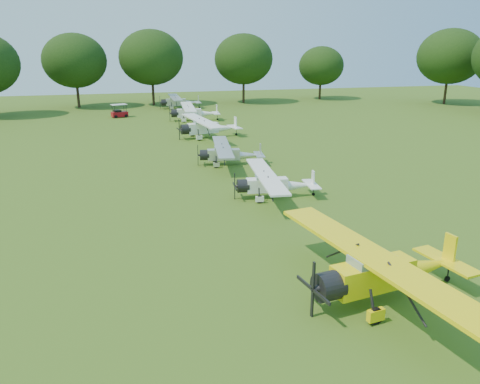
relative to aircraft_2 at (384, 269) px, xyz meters
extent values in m
plane|color=#355916|center=(-1.46, 12.96, -1.38)|extent=(160.00, 160.00, 0.00)
cylinder|color=black|center=(47.44, 57.93, 1.03)|extent=(0.44, 0.44, 4.81)
ellipsoid|color=black|center=(47.44, 57.93, 6.91)|extent=(11.23, 11.23, 9.55)
cylinder|color=black|center=(28.87, 71.01, 0.47)|extent=(0.44, 0.44, 3.70)
ellipsoid|color=black|center=(28.87, 71.01, 4.99)|extent=(8.63, 8.63, 7.34)
cylinder|color=black|center=(12.82, 69.17, 0.87)|extent=(0.44, 0.44, 4.51)
ellipsoid|color=black|center=(12.82, 69.17, 6.39)|extent=(10.52, 10.52, 8.94)
cylinder|color=black|center=(-3.58, 69.69, 0.99)|extent=(0.44, 0.44, 4.74)
ellipsoid|color=black|center=(-3.58, 69.69, 6.78)|extent=(11.05, 11.05, 9.39)
cylinder|color=black|center=(-16.21, 69.49, 0.86)|extent=(0.44, 0.44, 4.49)
ellipsoid|color=black|center=(-16.21, 69.49, 6.35)|extent=(10.47, 10.47, 8.90)
cube|color=yellow|center=(-0.55, -0.09, -0.20)|extent=(3.72, 1.60, 1.18)
cone|color=yellow|center=(2.45, 0.38, -0.37)|extent=(3.26, 1.48, 1.01)
cube|color=#8CA5B2|center=(-0.67, -0.10, 0.42)|extent=(1.94, 1.30, 0.62)
cylinder|color=black|center=(-2.67, -0.41, -0.20)|extent=(1.18, 1.31, 1.17)
cube|color=black|center=(-3.39, -0.52, -0.20)|extent=(0.09, 0.14, 2.36)
cube|color=yellow|center=(-0.67, -0.10, 0.70)|extent=(3.42, 12.03, 0.16)
cube|color=yellow|center=(3.56, 0.55, 0.19)|extent=(0.21, 0.63, 1.46)
cube|color=yellow|center=(3.45, 0.53, -0.31)|extent=(1.42, 3.26, 0.10)
cylinder|color=black|center=(-1.23, -1.61, -1.04)|extent=(0.69, 0.28, 0.67)
cylinder|color=black|center=(-1.66, 1.17, -1.04)|extent=(0.69, 0.28, 0.67)
cylinder|color=black|center=(3.67, 0.56, -1.24)|extent=(0.28, 0.13, 0.27)
cube|color=white|center=(-0.46, 14.22, -0.45)|extent=(2.92, 1.17, 0.93)
cone|color=white|center=(1.92, 13.94, -0.58)|extent=(2.56, 1.08, 0.80)
cube|color=#8CA5B2|center=(-0.55, 14.23, 0.04)|extent=(1.51, 0.98, 0.49)
cylinder|color=black|center=(-2.14, 14.42, -0.45)|extent=(0.90, 1.01, 0.92)
cube|color=black|center=(-2.71, 14.48, -0.45)|extent=(0.07, 0.11, 1.86)
cube|color=white|center=(-0.55, 14.23, 0.26)|extent=(2.38, 9.49, 0.12)
cube|color=white|center=(2.80, 13.84, -0.14)|extent=(0.15, 0.50, 1.15)
cube|color=white|center=(2.71, 13.85, -0.54)|extent=(1.04, 2.56, 0.08)
cylinder|color=black|center=(-1.30, 13.20, -1.11)|extent=(0.55, 0.20, 0.53)
cylinder|color=black|center=(-1.04, 15.40, -1.11)|extent=(0.55, 0.20, 0.53)
cylinder|color=black|center=(2.89, 13.83, -1.27)|extent=(0.22, 0.10, 0.21)
cube|color=silver|center=(-1.27, 24.19, -0.44)|extent=(2.94, 1.26, 0.93)
cone|color=silver|center=(1.11, 23.83, -0.58)|extent=(2.58, 1.17, 0.80)
cube|color=#8CA5B2|center=(-1.36, 24.21, 0.04)|extent=(1.53, 1.02, 0.49)
cylinder|color=black|center=(-2.94, 24.45, -0.44)|extent=(0.93, 1.04, 0.93)
cube|color=black|center=(-3.51, 24.53, -0.44)|extent=(0.07, 0.11, 1.87)
cube|color=silver|center=(-1.36, 24.21, 0.27)|extent=(2.69, 9.52, 0.12)
cube|color=silver|center=(1.99, 23.70, -0.13)|extent=(0.16, 0.50, 1.16)
cube|color=silver|center=(1.90, 23.71, -0.53)|extent=(1.12, 2.58, 0.08)
cylinder|color=black|center=(-2.14, 23.20, -1.11)|extent=(0.55, 0.22, 0.53)
cylinder|color=black|center=(-1.81, 25.40, -1.11)|extent=(0.55, 0.22, 0.53)
cylinder|color=black|center=(2.08, 23.68, -1.27)|extent=(0.22, 0.10, 0.21)
cube|color=white|center=(-0.75, 37.07, -0.24)|extent=(3.57, 1.45, 1.14)
cone|color=white|center=(2.15, 37.43, -0.40)|extent=(3.13, 1.34, 0.97)
cube|color=#8CA5B2|center=(-0.86, 37.05, 0.35)|extent=(1.84, 1.20, 0.60)
cylinder|color=black|center=(-2.79, 36.81, -0.24)|extent=(1.11, 1.24, 1.13)
cube|color=black|center=(-3.49, 36.73, -0.24)|extent=(0.08, 0.14, 2.27)
cube|color=white|center=(-0.86, 37.05, 0.62)|extent=(2.97, 11.59, 0.15)
cube|color=white|center=(3.23, 37.56, 0.14)|extent=(0.18, 0.60, 1.41)
cube|color=white|center=(3.12, 37.55, -0.35)|extent=(1.29, 3.12, 0.10)
cylinder|color=black|center=(-1.44, 35.62, -1.05)|extent=(0.67, 0.25, 0.65)
cylinder|color=black|center=(-1.78, 38.30, -1.05)|extent=(0.67, 0.25, 0.65)
cylinder|color=black|center=(3.33, 37.57, -1.25)|extent=(0.27, 0.12, 0.26)
cube|color=white|center=(-0.29, 50.13, -0.27)|extent=(3.45, 1.28, 1.11)
cone|color=white|center=(2.55, 49.89, -0.43)|extent=(3.03, 1.20, 0.95)
cube|color=#8CA5B2|center=(-0.39, 50.13, 0.31)|extent=(1.77, 1.11, 0.58)
cylinder|color=black|center=(-2.29, 50.29, -0.27)|extent=(1.04, 1.17, 1.10)
cube|color=black|center=(-2.97, 50.35, -0.27)|extent=(0.07, 0.13, 2.22)
cube|color=white|center=(-0.39, 50.13, 0.57)|extent=(2.47, 11.28, 0.15)
cube|color=white|center=(3.60, 49.80, 0.10)|extent=(0.15, 0.59, 1.37)
cube|color=white|center=(3.50, 49.81, -0.38)|extent=(1.14, 3.02, 0.10)
cylinder|color=black|center=(-1.24, 48.88, -1.06)|extent=(0.65, 0.22, 0.63)
cylinder|color=black|center=(-1.02, 51.51, -1.06)|extent=(0.65, 0.22, 0.63)
cylinder|color=black|center=(3.71, 49.79, -1.25)|extent=(0.26, 0.11, 0.25)
cube|color=silver|center=(-0.40, 63.74, -0.30)|extent=(3.32, 1.08, 1.08)
cone|color=silver|center=(2.38, 63.66, -0.45)|extent=(2.91, 1.02, 0.93)
cube|color=#8CA5B2|center=(-0.50, 63.75, 0.27)|extent=(1.67, 1.00, 0.57)
cylinder|color=black|center=(-2.35, 63.81, -0.30)|extent=(0.96, 1.10, 1.07)
cube|color=black|center=(-3.02, 63.83, -0.30)|extent=(0.07, 0.13, 2.16)
cube|color=silver|center=(-0.50, 63.75, 0.52)|extent=(1.84, 10.94, 0.14)
cube|color=silver|center=(3.41, 63.62, 0.06)|extent=(0.12, 0.57, 1.34)
cube|color=silver|center=(3.30, 63.63, -0.40)|extent=(0.97, 2.91, 0.09)
cylinder|color=black|center=(-1.26, 62.49, -1.07)|extent=(0.62, 0.18, 0.62)
cylinder|color=black|center=(-1.18, 65.06, -1.07)|extent=(0.62, 0.18, 0.62)
cylinder|color=black|center=(3.51, 63.62, -1.26)|extent=(0.25, 0.09, 0.25)
cube|color=#9D0B16|center=(-9.71, 56.08, -0.92)|extent=(2.52, 1.83, 0.72)
cube|color=black|center=(-10.01, 55.99, -0.51)|extent=(1.21, 1.35, 0.46)
cube|color=white|center=(-9.71, 56.08, 0.49)|extent=(2.45, 1.89, 0.08)
cylinder|color=black|center=(-10.27, 55.25, -1.15)|extent=(0.47, 0.27, 0.45)
cylinder|color=black|center=(-10.63, 56.47, -1.15)|extent=(0.47, 0.27, 0.45)
cylinder|color=black|center=(-8.79, 55.69, -1.15)|extent=(0.47, 0.27, 0.45)
cylinder|color=black|center=(-9.15, 56.91, -1.15)|extent=(0.47, 0.27, 0.45)
camera|label=1|loc=(-10.23, -15.34, 8.83)|focal=35.00mm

